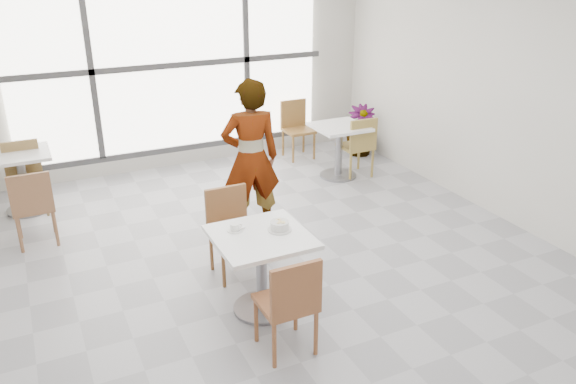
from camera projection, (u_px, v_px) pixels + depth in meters
name	position (u px, v px, depth m)	size (l,w,h in m)	color
floor	(275.00, 273.00, 5.72)	(7.00, 7.00, 0.00)	#9E9EA5
wall_back	(171.00, 64.00, 8.03)	(6.00, 6.00, 0.00)	silver
wall_right	(520.00, 95.00, 6.32)	(7.00, 7.00, 0.00)	silver
window	(173.00, 65.00, 7.98)	(4.60, 0.07, 2.52)	white
main_table	(261.00, 258.00, 4.94)	(0.80, 0.80, 0.75)	white
chair_near	(290.00, 300.00, 4.39)	(0.42, 0.42, 0.87)	brown
chair_far	(231.00, 226.00, 5.58)	(0.42, 0.42, 0.87)	brown
oatmeal_bowl	(280.00, 226.00, 4.92)	(0.21, 0.21, 0.10)	silver
coffee_cup	(235.00, 228.00, 4.92)	(0.16, 0.13, 0.07)	white
person	(251.00, 158.00, 6.24)	(0.64, 0.42, 1.76)	black
bg_table_left	(22.00, 174.00, 6.91)	(0.70, 0.70, 0.75)	silver
bg_table_right	(339.00, 144.00, 7.98)	(0.70, 0.70, 0.75)	white
bg_chair_left_near	(33.00, 203.00, 6.07)	(0.42, 0.42, 0.87)	#8B5D3E
bg_chair_left_far	(24.00, 172.00, 6.91)	(0.42, 0.42, 0.87)	olive
bg_chair_right_near	(359.00, 143.00, 7.95)	(0.42, 0.42, 0.87)	#A28641
bg_chair_right_far	(296.00, 125.00, 8.79)	(0.42, 0.42, 0.87)	olive
plant_right	(360.00, 130.00, 8.89)	(0.44, 0.44, 0.78)	#3C7138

